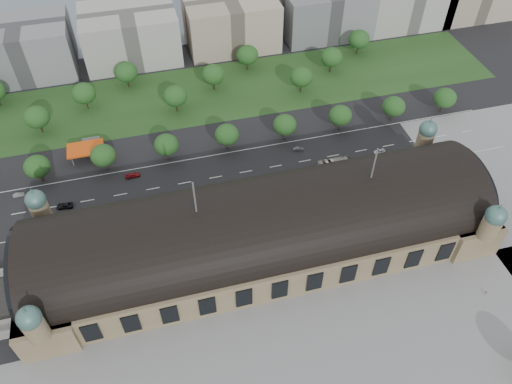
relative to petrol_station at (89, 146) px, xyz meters
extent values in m
plane|color=black|center=(53.91, -65.28, -2.95)|extent=(900.00, 900.00, 0.00)
cube|color=#92805A|center=(53.91, -65.28, 3.05)|extent=(150.00, 40.00, 12.00)
cube|color=#92805A|center=(-13.09, -65.28, 3.05)|extent=(16.00, 43.00, 12.00)
cube|color=#92805A|center=(120.91, -65.28, 3.05)|extent=(16.00, 43.00, 12.00)
cylinder|color=black|center=(53.91, -65.28, 9.05)|extent=(144.00, 37.60, 37.60)
cylinder|color=black|center=(-19.09, -65.28, 11.05)|extent=(1.20, 32.00, 32.00)
cylinder|color=black|center=(126.91, -65.28, 11.05)|extent=(1.20, 32.00, 32.00)
cylinder|color=#92805A|center=(-13.09, -44.28, 13.05)|extent=(6.00, 6.00, 8.00)
sphere|color=#47726D|center=(-13.09, -44.28, 18.55)|extent=(6.40, 6.40, 6.40)
cone|color=#47726D|center=(-13.09, -44.28, 22.55)|extent=(1.00, 1.00, 2.50)
cylinder|color=#92805A|center=(120.91, -44.28, 13.05)|extent=(6.00, 6.00, 8.00)
sphere|color=#47726D|center=(120.91, -44.28, 18.55)|extent=(6.40, 6.40, 6.40)
cone|color=#47726D|center=(120.91, -44.28, 22.55)|extent=(1.00, 1.00, 2.50)
cylinder|color=#92805A|center=(-13.09, -86.28, 13.05)|extent=(6.00, 6.00, 8.00)
sphere|color=#47726D|center=(-13.09, -86.28, 18.55)|extent=(6.40, 6.40, 6.40)
cone|color=#47726D|center=(-13.09, -86.28, 22.55)|extent=(1.00, 1.00, 2.50)
cylinder|color=#92805A|center=(120.91, -86.28, 13.05)|extent=(6.00, 6.00, 8.00)
sphere|color=#47726D|center=(120.91, -86.28, 18.55)|extent=(6.40, 6.40, 6.40)
cone|color=#47726D|center=(120.91, -86.28, 22.55)|extent=(1.00, 1.00, 2.50)
cylinder|color=#59595B|center=(33.91, -65.28, 28.55)|extent=(0.50, 0.50, 12.00)
cylinder|color=#59595B|center=(88.91, -65.28, 28.55)|extent=(0.50, 0.50, 12.00)
cube|color=gray|center=(63.91, -109.28, -2.95)|extent=(190.00, 48.00, 0.12)
cube|color=black|center=(33.91, -27.28, -2.95)|extent=(260.00, 26.00, 0.10)
cube|color=#22441B|center=(38.91, 27.72, -2.95)|extent=(300.00, 45.00, 0.10)
cube|color=#E94E0D|center=(-1.09, -3.28, 1.75)|extent=(14.00, 9.00, 0.70)
cube|color=#59595B|center=(0.91, 2.72, -1.35)|extent=(7.00, 5.00, 3.20)
cylinder|color=#59595B|center=(-6.59, -0.08, -0.75)|extent=(0.50, 0.50, 4.40)
cylinder|color=#59595B|center=(4.41, -0.08, -0.75)|extent=(0.50, 0.50, 4.40)
cylinder|color=#59595B|center=(-6.59, -6.48, -0.75)|extent=(0.50, 0.50, 4.40)
cylinder|color=#59595B|center=(4.41, -6.48, -0.75)|extent=(0.50, 0.50, 4.40)
cube|color=gray|center=(-26.09, 67.72, 9.05)|extent=(45.00, 32.00, 24.00)
cube|color=#B6B4AD|center=(23.91, 67.72, 9.05)|extent=(45.00, 32.00, 24.00)
cube|color=#BCA894|center=(73.91, 67.72, 9.05)|extent=(45.00, 32.00, 24.00)
cube|color=gray|center=(123.91, 67.72, 9.05)|extent=(45.00, 32.00, 24.00)
cube|color=#B6B4AD|center=(168.91, 67.72, 9.05)|extent=(45.00, 32.00, 24.00)
cylinder|color=#2D2116|center=(-18.09, -12.28, -0.79)|extent=(0.70, 0.70, 4.32)
ellipsoid|color=#1E4A1A|center=(-18.09, -12.28, 4.49)|extent=(9.60, 9.60, 8.16)
cylinder|color=#2D2116|center=(5.91, -12.28, -0.79)|extent=(0.70, 0.70, 4.32)
ellipsoid|color=#1E4A1A|center=(5.91, -12.28, 4.49)|extent=(9.60, 9.60, 8.16)
cylinder|color=#2D2116|center=(29.91, -12.28, -0.79)|extent=(0.70, 0.70, 4.32)
ellipsoid|color=#1E4A1A|center=(29.91, -12.28, 4.49)|extent=(9.60, 9.60, 8.16)
cylinder|color=#2D2116|center=(53.91, -12.28, -0.79)|extent=(0.70, 0.70, 4.32)
ellipsoid|color=#1E4A1A|center=(53.91, -12.28, 4.49)|extent=(9.60, 9.60, 8.16)
cylinder|color=#2D2116|center=(77.91, -12.28, -0.79)|extent=(0.70, 0.70, 4.32)
ellipsoid|color=#1E4A1A|center=(77.91, -12.28, 4.49)|extent=(9.60, 9.60, 8.16)
cylinder|color=#2D2116|center=(101.91, -12.28, -0.79)|extent=(0.70, 0.70, 4.32)
ellipsoid|color=#1E4A1A|center=(101.91, -12.28, 4.49)|extent=(9.60, 9.60, 8.16)
cylinder|color=#2D2116|center=(125.91, -12.28, -0.79)|extent=(0.70, 0.70, 4.32)
ellipsoid|color=#1E4A1A|center=(125.91, -12.28, 4.49)|extent=(9.60, 9.60, 8.16)
cylinder|color=#2D2116|center=(149.91, -12.28, -0.79)|extent=(0.70, 0.70, 4.32)
ellipsoid|color=#1E4A1A|center=(149.91, -12.28, 4.49)|extent=(9.60, 9.60, 8.16)
cylinder|color=#2D2116|center=(-19.09, 17.72, -0.61)|extent=(0.70, 0.70, 4.68)
ellipsoid|color=#1E4A1A|center=(-19.09, 17.72, 5.11)|extent=(10.40, 10.40, 8.84)
cylinder|color=#2D2116|center=(-0.09, 29.72, -0.61)|extent=(0.70, 0.70, 4.68)
ellipsoid|color=#1E4A1A|center=(-0.09, 29.72, 5.11)|extent=(10.40, 10.40, 8.84)
cylinder|color=#2D2116|center=(18.91, 41.72, -0.61)|extent=(0.70, 0.70, 4.68)
ellipsoid|color=#1E4A1A|center=(18.91, 41.72, 5.11)|extent=(10.40, 10.40, 8.84)
cylinder|color=#2D2116|center=(37.91, 17.72, -0.61)|extent=(0.70, 0.70, 4.68)
ellipsoid|color=#1E4A1A|center=(37.91, 17.72, 5.11)|extent=(10.40, 10.40, 8.84)
cylinder|color=#2D2116|center=(56.91, 29.72, -0.61)|extent=(0.70, 0.70, 4.68)
ellipsoid|color=#1E4A1A|center=(56.91, 29.72, 5.11)|extent=(10.40, 10.40, 8.84)
cylinder|color=#2D2116|center=(75.91, 41.72, -0.61)|extent=(0.70, 0.70, 4.68)
ellipsoid|color=#1E4A1A|center=(75.91, 41.72, 5.11)|extent=(10.40, 10.40, 8.84)
cylinder|color=#2D2116|center=(94.91, 17.72, -0.61)|extent=(0.70, 0.70, 4.68)
ellipsoid|color=#1E4A1A|center=(94.91, 17.72, 5.11)|extent=(10.40, 10.40, 8.84)
cylinder|color=#2D2116|center=(113.91, 29.72, -0.61)|extent=(0.70, 0.70, 4.68)
ellipsoid|color=#1E4A1A|center=(113.91, 29.72, 5.11)|extent=(10.40, 10.40, 8.84)
cylinder|color=#2D2116|center=(132.91, 41.72, -0.61)|extent=(0.70, 0.70, 4.68)
ellipsoid|color=#1E4A1A|center=(132.91, 41.72, 5.11)|extent=(10.40, 10.40, 8.84)
imported|color=gray|center=(-26.49, -18.31, -2.30)|extent=(4.03, 1.71, 1.29)
imported|color=black|center=(-9.94, -28.47, -2.12)|extent=(6.18, 3.32, 1.65)
imported|color=maroon|center=(15.24, -18.90, -2.15)|extent=(5.64, 2.56, 1.60)
imported|color=#211C4F|center=(48.23, -32.84, -2.26)|extent=(4.16, 2.01, 1.37)
imported|color=#53565A|center=(81.50, -20.51, -2.25)|extent=(4.44, 2.06, 1.41)
imported|color=silver|center=(112.49, -30.24, -2.28)|extent=(5.06, 2.76, 1.35)
imported|color=black|center=(-8.32, -40.28, -2.13)|extent=(5.22, 3.75, 1.64)
imported|color=maroon|center=(-4.52, -44.28, -2.20)|extent=(5.75, 5.32, 1.50)
imported|color=#1A284A|center=(7.76, -44.28, -2.25)|extent=(5.22, 3.74, 1.40)
imported|color=#595B61|center=(-7.79, -40.85, -2.17)|extent=(4.85, 4.00, 1.56)
imported|color=silver|center=(0.55, -40.28, -2.22)|extent=(4.57, 3.69, 1.46)
imported|color=gray|center=(22.17, -43.59, -2.30)|extent=(5.11, 3.85, 1.29)
imported|color=black|center=(32.31, -44.28, -2.26)|extent=(5.01, 4.24, 1.38)
imported|color=#CC4D20|center=(39.16, -38.28, -1.20)|extent=(12.61, 3.32, 3.49)
imported|color=beige|center=(57.81, -35.26, -1.35)|extent=(11.66, 3.47, 3.21)
imported|color=beige|center=(91.93, -33.28, -1.13)|extent=(13.10, 3.37, 3.63)
imported|color=gray|center=(116.73, -99.58, -2.17)|extent=(0.84, 0.61, 1.55)
camera|label=1|loc=(26.28, -162.45, 131.79)|focal=35.00mm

